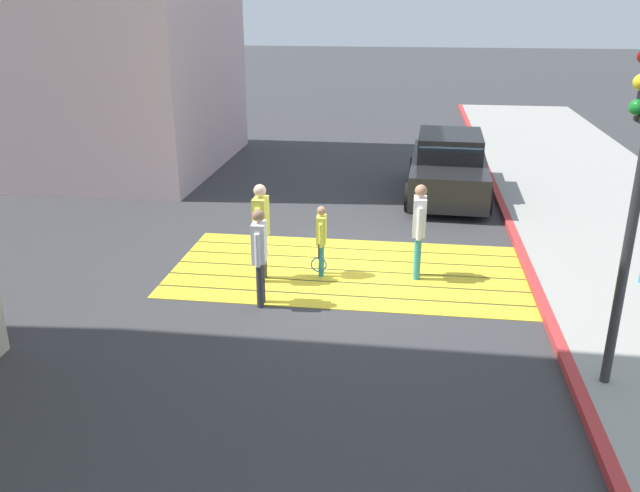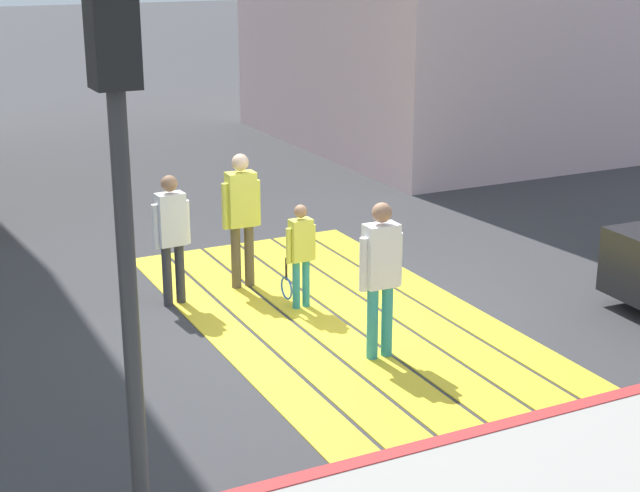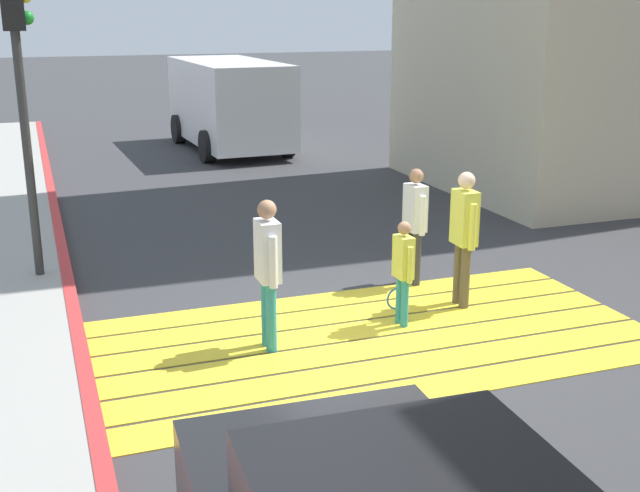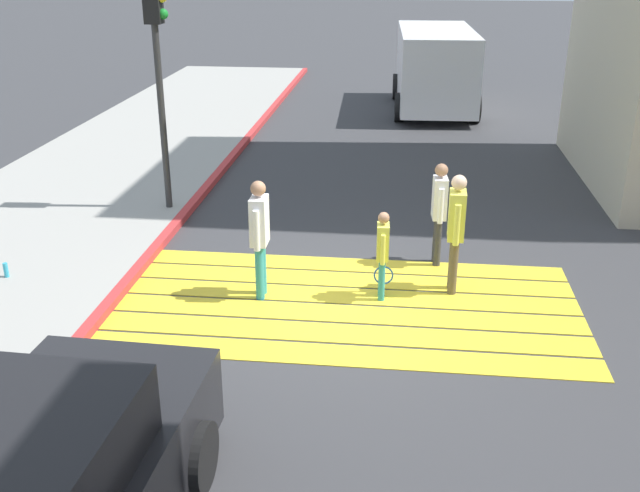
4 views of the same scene
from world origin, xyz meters
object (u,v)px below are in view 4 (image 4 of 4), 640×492
object	(u,v)px
van_down_street	(435,67)
pedestrian_child_with_racket	(383,251)
pedestrian_adult_lead	(260,231)
pedestrian_adult_side	(439,207)
water_bottle	(6,270)
pedestrian_adult_trailing	(456,225)
traffic_light_corner	(158,46)

from	to	relation	value
van_down_street	pedestrian_child_with_racket	xyz separation A→B (m)	(-1.06, -12.98, -0.55)
pedestrian_adult_lead	pedestrian_adult_side	bearing A→B (deg)	30.21
pedestrian_adult_lead	pedestrian_child_with_racket	world-z (taller)	pedestrian_adult_lead
pedestrian_adult_side	pedestrian_child_with_racket	size ratio (longest dim) A/B	1.25
water_bottle	pedestrian_adult_trailing	size ratio (longest dim) A/B	0.13
van_down_street	traffic_light_corner	distance (m)	11.20
van_down_street	pedestrian_adult_lead	xyz separation A→B (m)	(-2.76, -13.10, -0.28)
traffic_light_corner	van_down_street	bearing A→B (deg)	62.54
pedestrian_adult_trailing	pedestrian_child_with_racket	bearing A→B (deg)	-161.08
van_down_street	pedestrian_adult_side	world-z (taller)	van_down_street
pedestrian_adult_lead	pedestrian_adult_side	xyz separation A→B (m)	(2.50, 1.46, -0.05)
pedestrian_child_with_racket	van_down_street	bearing A→B (deg)	85.31
van_down_street	traffic_light_corner	bearing A→B (deg)	-117.46
traffic_light_corner	water_bottle	bearing A→B (deg)	-113.67
van_down_street	pedestrian_adult_lead	bearing A→B (deg)	-101.89
water_bottle	pedestrian_adult_lead	xyz separation A→B (m)	(3.80, 0.03, 0.77)
van_down_street	pedestrian_adult_side	xyz separation A→B (m)	(-0.26, -11.65, -0.33)
pedestrian_adult_trailing	van_down_street	bearing A→B (deg)	89.71
water_bottle	pedestrian_adult_side	size ratio (longest dim) A/B	0.14
water_bottle	pedestrian_adult_trailing	bearing A→B (deg)	4.45
traffic_light_corner	pedestrian_child_with_racket	bearing A→B (deg)	-38.02
water_bottle	traffic_light_corner	bearing A→B (deg)	66.33
van_down_street	pedestrian_adult_lead	distance (m)	13.39
van_down_street	pedestrian_adult_side	bearing A→B (deg)	-91.27
traffic_light_corner	water_bottle	world-z (taller)	traffic_light_corner
pedestrian_adult_side	pedestrian_child_with_racket	xyz separation A→B (m)	(-0.81, -1.33, -0.21)
van_down_street	water_bottle	bearing A→B (deg)	-116.52
traffic_light_corner	pedestrian_adult_side	size ratio (longest dim) A/B	2.61
water_bottle	pedestrian_adult_side	bearing A→B (deg)	13.31
pedestrian_adult_trailing	pedestrian_adult_lead	bearing A→B (deg)	-170.07
traffic_light_corner	pedestrian_adult_trailing	distance (m)	6.11
traffic_light_corner	water_bottle	distance (m)	4.58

